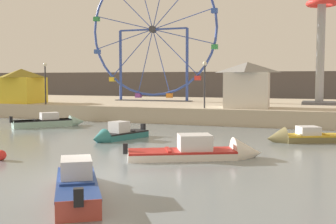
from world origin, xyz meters
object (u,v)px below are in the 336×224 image
(motorboat_teal_painted, at_px, (116,135))
(mooring_buoy_orange, at_px, (1,155))
(motorboat_white_red_stripe, at_px, (208,152))
(carnival_booth_yellow_awning, at_px, (22,85))
(carnival_booth_white_ticket, at_px, (247,84))
(promenade_lamp_far, at_px, (45,77))
(promenade_lamp_near, at_px, (205,77))
(motorboat_seafoam, at_px, (52,122))
(motorboat_faded_red, at_px, (76,181))
(ferris_wheel_blue_frame, at_px, (153,32))
(drop_tower_steel_tower, at_px, (321,37))
(motorboat_olive_wood, at_px, (301,137))

(motorboat_teal_painted, bearing_deg, mooring_buoy_orange, 4.64)
(motorboat_white_red_stripe, relative_size, carnival_booth_yellow_awning, 1.52)
(carnival_booth_white_ticket, xyz_separation_m, promenade_lamp_far, (-17.11, -1.86, 0.57))
(promenade_lamp_near, bearing_deg, motorboat_seafoam, -152.71)
(carnival_booth_yellow_awning, height_order, promenade_lamp_far, promenade_lamp_far)
(carnival_booth_white_ticket, bearing_deg, motorboat_faded_red, -97.63)
(ferris_wheel_blue_frame, relative_size, promenade_lamp_near, 3.89)
(motorboat_faded_red, height_order, promenade_lamp_near, promenade_lamp_near)
(motorboat_faded_red, distance_m, motorboat_white_red_stripe, 7.21)
(motorboat_white_red_stripe, distance_m, carnival_booth_white_ticket, 15.33)
(carnival_booth_yellow_awning, distance_m, promenade_lamp_near, 17.73)
(ferris_wheel_blue_frame, height_order, carnival_booth_yellow_awning, ferris_wheel_blue_frame)
(motorboat_seafoam, bearing_deg, promenade_lamp_near, -21.79)
(motorboat_faded_red, xyz_separation_m, carnival_booth_white_ticket, (1.51, 21.86, 2.69))
(motorboat_teal_painted, relative_size, carnival_booth_white_ticket, 1.07)
(carnival_booth_yellow_awning, bearing_deg, mooring_buoy_orange, -56.45)
(motorboat_teal_painted, relative_size, ferris_wheel_blue_frame, 0.30)
(carnival_booth_white_ticket, distance_m, promenade_lamp_far, 17.22)
(motorboat_teal_painted, distance_m, promenade_lamp_far, 15.43)
(drop_tower_steel_tower, distance_m, promenade_lamp_far, 24.04)
(carnival_booth_yellow_awning, distance_m, mooring_buoy_orange, 22.47)
(motorboat_seafoam, height_order, promenade_lamp_far, promenade_lamp_far)
(motorboat_teal_painted, distance_m, mooring_buoy_orange, 7.37)
(motorboat_olive_wood, height_order, mooring_buoy_orange, motorboat_olive_wood)
(carnival_booth_yellow_awning, bearing_deg, motorboat_faded_red, -51.11)
(motorboat_seafoam, bearing_deg, motorboat_teal_painted, -80.20)
(ferris_wheel_blue_frame, xyz_separation_m, mooring_buoy_orange, (3.28, -25.33, -7.91))
(promenade_lamp_far, bearing_deg, motorboat_faded_red, -52.05)
(carnival_booth_yellow_awning, relative_size, mooring_buoy_orange, 8.86)
(mooring_buoy_orange, bearing_deg, carnival_booth_yellow_awning, 126.63)
(motorboat_teal_painted, xyz_separation_m, drop_tower_steel_tower, (10.66, 17.80, 6.77))
(carnival_booth_yellow_awning, xyz_separation_m, promenade_lamp_far, (3.48, -1.21, 0.75))
(motorboat_white_red_stripe, xyz_separation_m, ferris_wheel_blue_frame, (-11.42, 21.82, 7.85))
(motorboat_white_red_stripe, bearing_deg, promenade_lamp_far, 117.53)
(carnival_booth_white_ticket, height_order, carnival_booth_yellow_awning, carnival_booth_white_ticket)
(motorboat_olive_wood, height_order, promenade_lamp_near, promenade_lamp_near)
(motorboat_olive_wood, bearing_deg, ferris_wheel_blue_frame, -69.85)
(motorboat_faded_red, distance_m, promenade_lamp_near, 20.41)
(motorboat_olive_wood, relative_size, motorboat_seafoam, 1.02)
(motorboat_teal_painted, relative_size, carnival_booth_yellow_awning, 1.04)
(carnival_booth_white_ticket, bearing_deg, motorboat_olive_wood, -66.60)
(motorboat_white_red_stripe, height_order, carnival_booth_white_ticket, carnival_booth_white_ticket)
(motorboat_olive_wood, bearing_deg, motorboat_seafoam, -29.77)
(motorboat_teal_painted, xyz_separation_m, carnival_booth_yellow_awning, (-15.14, 10.76, 2.56))
(carnival_booth_white_ticket, relative_size, promenade_lamp_near, 1.08)
(carnival_booth_white_ticket, distance_m, carnival_booth_yellow_awning, 20.60)
(motorboat_white_red_stripe, relative_size, mooring_buoy_orange, 13.48)
(motorboat_seafoam, height_order, mooring_buoy_orange, motorboat_seafoam)
(motorboat_seafoam, height_order, carnival_booth_white_ticket, carnival_booth_white_ticket)
(motorboat_faded_red, xyz_separation_m, motorboat_teal_painted, (-3.95, 10.45, -0.05))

